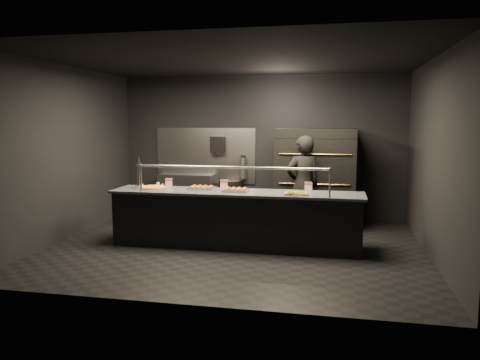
{
  "coord_description": "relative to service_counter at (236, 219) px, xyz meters",
  "views": [
    {
      "loc": [
        1.57,
        -7.32,
        2.06
      ],
      "look_at": [
        0.03,
        0.2,
        1.08
      ],
      "focal_mm": 35.0,
      "sensor_mm": 36.0,
      "label": 1
    }
  ],
  "objects": [
    {
      "name": "worker",
      "position": [
        1.01,
        1.08,
        0.43
      ],
      "size": [
        0.78,
        0.68,
        1.79
      ],
      "primitive_type": "imported",
      "rotation": [
        0.0,
        0.0,
        3.61
      ],
      "color": "black",
      "rests_on": "ground"
    },
    {
      "name": "prep_shelf",
      "position": [
        -1.6,
        2.32,
        -0.01
      ],
      "size": [
        1.2,
        0.35,
        0.9
      ],
      "primitive_type": "cube",
      "color": "#99999E",
      "rests_on": "ground"
    },
    {
      "name": "trash_bin",
      "position": [
        -0.59,
        2.22,
        -0.06
      ],
      "size": [
        0.48,
        0.48,
        0.81
      ],
      "primitive_type": "cylinder",
      "color": "black",
      "rests_on": "ground"
    },
    {
      "name": "slider_tray_a",
      "position": [
        -0.6,
        0.1,
        0.48
      ],
      "size": [
        0.5,
        0.44,
        0.07
      ],
      "color": "silver",
      "rests_on": "service_counter"
    },
    {
      "name": "round_pizza",
      "position": [
        -1.45,
        0.06,
        0.47
      ],
      "size": [
        0.5,
        0.5,
        0.03
      ],
      "color": "silver",
      "rests_on": "service_counter"
    },
    {
      "name": "fire_extinguisher",
      "position": [
        -0.35,
        2.4,
        0.6
      ],
      "size": [
        0.14,
        0.14,
        0.51
      ],
      "color": "#B2B2B7",
      "rests_on": "room"
    },
    {
      "name": "condiment_jar",
      "position": [
        -1.37,
        0.18,
        0.5
      ],
      "size": [
        0.14,
        0.05,
        0.09
      ],
      "color": "silver",
      "rests_on": "service_counter"
    },
    {
      "name": "tent_cards",
      "position": [
        -0.12,
        0.28,
        0.53
      ],
      "size": [
        2.51,
        0.04,
        0.15
      ],
      "color": "white",
      "rests_on": "service_counter"
    },
    {
      "name": "room",
      "position": [
        -0.02,
        0.05,
        1.03
      ],
      "size": [
        6.04,
        6.0,
        3.0
      ],
      "color": "black",
      "rests_on": "ground"
    },
    {
      "name": "towel_dispenser",
      "position": [
        -0.9,
        2.39,
        1.09
      ],
      "size": [
        0.3,
        0.2,
        0.35
      ],
      "primitive_type": "cube",
      "color": "black",
      "rests_on": "room"
    },
    {
      "name": "service_counter",
      "position": [
        0.0,
        0.0,
        0.0
      ],
      "size": [
        4.1,
        0.78,
        1.37
      ],
      "color": "black",
      "rests_on": "ground"
    },
    {
      "name": "square_pizza",
      "position": [
        0.99,
        -0.15,
        0.47
      ],
      "size": [
        0.43,
        0.43,
        0.05
      ],
      "color": "silver",
      "rests_on": "service_counter"
    },
    {
      "name": "pizza_oven",
      "position": [
        1.2,
        1.9,
        0.5
      ],
      "size": [
        1.5,
        1.23,
        1.91
      ],
      "color": "black",
      "rests_on": "ground"
    },
    {
      "name": "beer_tap",
      "position": [
        -1.68,
        0.04,
        0.62
      ],
      "size": [
        0.15,
        0.21,
        0.57
      ],
      "color": "silver",
      "rests_on": "service_counter"
    },
    {
      "name": "slider_tray_b",
      "position": [
        -0.0,
        -0.0,
        0.48
      ],
      "size": [
        0.41,
        0.3,
        0.06
      ],
      "color": "silver",
      "rests_on": "service_counter"
    }
  ]
}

